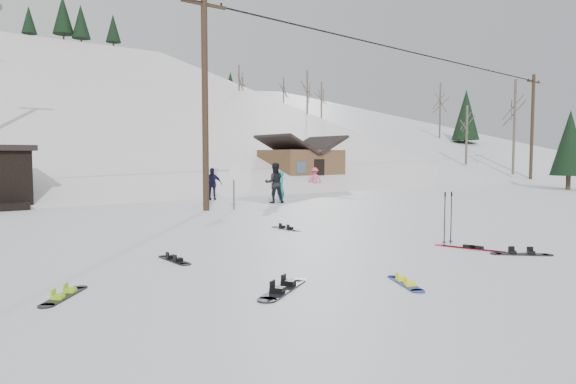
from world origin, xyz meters
TOP-DOWN VIEW (x-y plane):
  - ground at (0.00, 0.00)m, footprint 200.00×200.00m
  - ski_slope at (0.00, 55.00)m, footprint 60.00×85.24m
  - ridge_right at (38.00, 50.00)m, footprint 45.66×93.98m
  - treeline_right at (36.00, 42.00)m, footprint 20.00×60.00m
  - utility_pole at (2.00, 14.00)m, footprint 2.00×0.26m
  - utility_pole_right at (34.00, 17.00)m, footprint 2.00×0.26m
  - trail_sign at (3.10, 13.58)m, footprint 0.50×0.09m
  - cabin at (15.00, 24.00)m, footprint 5.39×4.40m
  - hero_snowboard at (-1.04, 0.88)m, footprint 0.70×1.17m
  - hero_skis at (2.92, 2.12)m, footprint 0.60×1.86m
  - ski_poles at (3.07, 2.96)m, footprint 0.37×0.10m
  - board_scatter_a at (-3.02, 1.85)m, footprint 1.47×1.03m
  - board_scatter_b at (-3.43, 5.24)m, footprint 0.26×1.31m
  - board_scatter_c at (-6.06, 3.65)m, footprint 0.96×1.07m
  - board_scatter_d at (3.21, 1.07)m, footprint 1.07×1.05m
  - board_scatter_f at (1.38, 7.63)m, footprint 0.28×1.33m
  - skier_teal at (6.52, 14.95)m, footprint 0.66×0.56m
  - skier_dark at (6.25, 15.05)m, footprint 1.17×1.08m
  - skier_pink at (13.53, 20.71)m, footprint 1.08×0.75m
  - skier_navy at (4.66, 18.31)m, footprint 1.03×0.89m

SIDE VIEW (x-z plane):
  - ski_slope at x=0.00m, z-range -44.99..20.99m
  - ridge_right at x=38.00m, z-range -38.30..16.30m
  - ground at x=0.00m, z-range 0.00..0.00m
  - treeline_right at x=36.00m, z-range -5.00..5.00m
  - hero_snowboard at x=-1.04m, z-range -0.02..0.07m
  - board_scatter_b at x=-3.43m, z-range -0.02..0.07m
  - board_scatter_f at x=1.38m, z-range -0.02..0.07m
  - board_scatter_c at x=-6.06m, z-range -0.02..0.07m
  - board_scatter_d at x=3.21m, z-range -0.02..0.07m
  - hero_skis at x=2.92m, z-range -0.02..0.08m
  - board_scatter_a at x=-3.02m, z-range -0.03..0.09m
  - ski_poles at x=3.07m, z-range 0.02..1.36m
  - skier_pink at x=13.53m, z-range 0.00..1.52m
  - skier_teal at x=6.52m, z-range 0.00..1.54m
  - skier_navy at x=4.66m, z-range 0.00..1.66m
  - skier_dark at x=6.25m, z-range 0.00..1.94m
  - trail_sign at x=3.10m, z-range 0.35..2.20m
  - cabin at x=15.00m, z-range -0.40..3.37m
  - utility_pole at x=2.00m, z-range 0.18..9.18m
  - utility_pole_right at x=34.00m, z-range 0.18..9.18m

